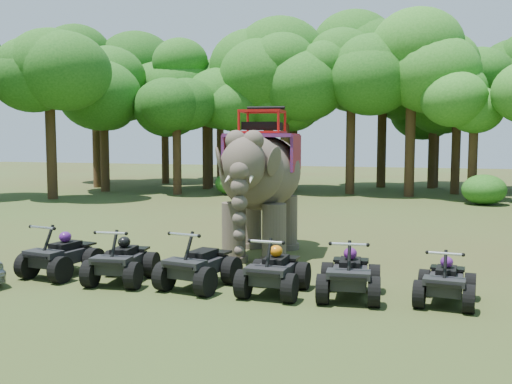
# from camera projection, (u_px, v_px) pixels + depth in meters

# --- Properties ---
(ground) EXTENTS (110.00, 110.00, 0.00)m
(ground) POSITION_uv_depth(u_px,v_px,m) (243.00, 267.00, 15.12)
(ground) COLOR #47381E
(ground) RESTS_ON ground
(elephant) EXTENTS (2.69, 5.33, 4.33)m
(elephant) POSITION_uv_depth(u_px,v_px,m) (262.00, 181.00, 16.54)
(elephant) COLOR #4F433A
(elephant) RESTS_ON ground
(atv_0) EXTENTS (1.55, 1.97, 1.33)m
(atv_0) POSITION_uv_depth(u_px,v_px,m) (61.00, 249.00, 14.17)
(atv_0) COLOR black
(atv_0) RESTS_ON ground
(atv_1) EXTENTS (1.49, 1.91, 1.31)m
(atv_1) POSITION_uv_depth(u_px,v_px,m) (122.00, 255.00, 13.52)
(atv_1) COLOR black
(atv_1) RESTS_ON ground
(atv_2) EXTENTS (1.61, 2.02, 1.35)m
(atv_2) POSITION_uv_depth(u_px,v_px,m) (199.00, 258.00, 13.05)
(atv_2) COLOR black
(atv_2) RESTS_ON ground
(atv_3) EXTENTS (1.32, 1.78, 1.29)m
(atv_3) POSITION_uv_depth(u_px,v_px,m) (274.00, 265.00, 12.51)
(atv_3) COLOR black
(atv_3) RESTS_ON ground
(atv_4) EXTENTS (1.44, 1.88, 1.31)m
(atv_4) POSITION_uv_depth(u_px,v_px,m) (350.00, 268.00, 12.17)
(atv_4) COLOR black
(atv_4) RESTS_ON ground
(atv_5) EXTENTS (1.30, 1.69, 1.18)m
(atv_5) POSITION_uv_depth(u_px,v_px,m) (446.00, 275.00, 11.76)
(atv_5) COLOR black
(atv_5) RESTS_ON ground
(tree_0) EXTENTS (6.11, 6.11, 8.73)m
(tree_0) POSITION_uv_depth(u_px,v_px,m) (351.00, 123.00, 34.72)
(tree_0) COLOR #195114
(tree_0) RESTS_ON ground
(tree_1) EXTENTS (6.50, 6.50, 9.29)m
(tree_1) POSITION_uv_depth(u_px,v_px,m) (411.00, 117.00, 33.05)
(tree_1) COLOR #195114
(tree_1) RESTS_ON ground
(tree_2) EXTENTS (4.60, 4.60, 6.57)m
(tree_2) POSITION_uv_depth(u_px,v_px,m) (473.00, 141.00, 31.17)
(tree_2) COLOR #195114
(tree_2) RESTS_ON ground
(tree_28) EXTENTS (6.29, 6.29, 8.98)m
(tree_28) POSITION_uv_depth(u_px,v_px,m) (50.00, 119.00, 31.78)
(tree_28) COLOR #195114
(tree_28) RESTS_ON ground
(tree_29) EXTENTS (6.19, 6.19, 8.85)m
(tree_29) POSITION_uv_depth(u_px,v_px,m) (104.00, 122.00, 36.35)
(tree_29) COLOR #195114
(tree_29) RESTS_ON ground
(tree_30) EXTENTS (5.09, 5.09, 7.28)m
(tree_30) POSITION_uv_depth(u_px,v_px,m) (177.00, 135.00, 34.45)
(tree_30) COLOR #195114
(tree_30) RESTS_ON ground
(tree_31) EXTENTS (4.74, 4.74, 6.77)m
(tree_31) POSITION_uv_depth(u_px,v_px,m) (234.00, 139.00, 35.93)
(tree_31) COLOR #195114
(tree_31) RESTS_ON ground
(tree_32) EXTENTS (5.61, 5.61, 8.02)m
(tree_32) POSITION_uv_depth(u_px,v_px,m) (293.00, 129.00, 37.72)
(tree_32) COLOR #195114
(tree_32) RESTS_ON ground
(tree_33) EXTENTS (6.23, 6.23, 8.91)m
(tree_33) POSITION_uv_depth(u_px,v_px,m) (206.00, 123.00, 38.21)
(tree_33) COLOR #195114
(tree_33) RESTS_ON ground
(tree_35) EXTENTS (7.53, 7.53, 10.76)m
(tree_35) POSITION_uv_depth(u_px,v_px,m) (382.00, 110.00, 39.42)
(tree_35) COLOR #195114
(tree_35) RESTS_ON ground
(tree_36) EXTENTS (5.49, 5.49, 7.85)m
(tree_36) POSITION_uv_depth(u_px,v_px,m) (209.00, 131.00, 39.37)
(tree_36) COLOR #195114
(tree_36) RESTS_ON ground
(tree_37) EXTENTS (5.43, 5.43, 7.76)m
(tree_37) POSITION_uv_depth(u_px,v_px,m) (457.00, 131.00, 34.67)
(tree_37) COLOR #195114
(tree_37) RESTS_ON ground
(tree_39) EXTENTS (6.13, 6.13, 8.76)m
(tree_39) POSITION_uv_depth(u_px,v_px,m) (285.00, 123.00, 35.52)
(tree_39) COLOR #195114
(tree_39) RESTS_ON ground
(tree_40) EXTENTS (5.62, 5.62, 8.03)m
(tree_40) POSITION_uv_depth(u_px,v_px,m) (433.00, 129.00, 38.76)
(tree_40) COLOR #195114
(tree_40) RESTS_ON ground
(tree_41) EXTENTS (5.70, 5.70, 8.15)m
(tree_41) POSITION_uv_depth(u_px,v_px,m) (96.00, 129.00, 39.45)
(tree_41) COLOR #195114
(tree_41) RESTS_ON ground
(tree_42) EXTENTS (6.65, 6.65, 9.49)m
(tree_42) POSITION_uv_depth(u_px,v_px,m) (220.00, 122.00, 46.64)
(tree_42) COLOR #195114
(tree_42) RESTS_ON ground
(tree_43) EXTENTS (5.83, 5.83, 8.32)m
(tree_43) POSITION_uv_depth(u_px,v_px,m) (165.00, 128.00, 42.84)
(tree_43) COLOR #195114
(tree_43) RESTS_ON ground
(tree_46) EXTENTS (7.62, 7.62, 10.88)m
(tree_46) POSITION_uv_depth(u_px,v_px,m) (436.00, 109.00, 39.33)
(tree_46) COLOR #195114
(tree_46) RESTS_ON ground
(tree_47) EXTENTS (7.62, 7.62, 10.88)m
(tree_47) POSITION_uv_depth(u_px,v_px,m) (104.00, 111.00, 43.08)
(tree_47) COLOR #195114
(tree_47) RESTS_ON ground
(tree_48) EXTENTS (7.21, 7.21, 10.30)m
(tree_48) POSITION_uv_depth(u_px,v_px,m) (269.00, 110.00, 35.71)
(tree_48) COLOR #195114
(tree_48) RESTS_ON ground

